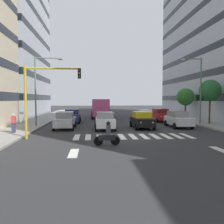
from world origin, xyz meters
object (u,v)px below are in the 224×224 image
at_px(car_row2_0, 161,115).
at_px(motorcycle_with_rider, 107,136).
at_px(car_row2_1, 72,116).
at_px(car_2, 105,120).
at_px(car_0, 178,119).
at_px(bus_behind_traffic, 100,106).
at_px(car_1, 142,120).
at_px(street_tree_1, 210,91).
at_px(traffic_light_gantry, 42,90).
at_px(street_tree_2, 185,97).
at_px(street_lamp_right, 40,84).
at_px(car_3, 65,120).
at_px(pedestrian_waiting, 13,123).
at_px(street_lamp_left, 198,84).

distance_m(car_row2_0, motorcycle_with_rider, 17.76).
xyz_separation_m(car_row2_1, motorcycle_with_rider, (-3.51, 15.11, -0.24)).
bearing_deg(car_2, car_0, -173.11).
bearing_deg(bus_behind_traffic, car_1, 104.75).
relative_size(car_1, street_tree_1, 0.87).
bearing_deg(traffic_light_gantry, street_tree_2, -138.24).
bearing_deg(bus_behind_traffic, motorcycle_with_rider, 89.33).
distance_m(car_row2_1, street_lamp_right, 6.82).
relative_size(car_2, street_tree_1, 0.87).
bearing_deg(street_tree_2, car_3, 30.24).
height_order(car_2, car_3, same).
relative_size(car_0, car_row2_1, 1.00).
xyz_separation_m(motorcycle_with_rider, street_tree_1, (-12.75, -11.28, 3.35)).
relative_size(street_lamp_right, street_tree_2, 1.63).
relative_size(car_3, traffic_light_gantry, 0.81).
distance_m(car_2, car_row2_1, 7.90).
distance_m(car_0, pedestrian_waiting, 16.25).
bearing_deg(pedestrian_waiting, car_3, -137.72).
bearing_deg(car_3, car_1, 178.64).
bearing_deg(street_tree_2, car_row2_0, 31.50).
bearing_deg(street_tree_1, street_lamp_left, 7.75).
distance_m(bus_behind_traffic, motorcycle_with_rider, 23.47).
bearing_deg(traffic_light_gantry, street_tree_1, -154.41).
bearing_deg(pedestrian_waiting, traffic_light_gantry, 140.01).
bearing_deg(car_1, car_2, 8.08).
bearing_deg(street_tree_2, pedestrian_waiting, 32.85).
xyz_separation_m(car_1, street_tree_2, (-8.62, -9.80, 2.46)).
bearing_deg(pedestrian_waiting, car_row2_0, -146.77).
distance_m(bus_behind_traffic, traffic_light_gantry, 21.21).
distance_m(street_lamp_left, street_tree_1, 1.77).
bearing_deg(car_3, car_0, -178.96).
relative_size(car_3, street_tree_1, 0.87).
bearing_deg(street_tree_2, street_lamp_right, 23.36).
bearing_deg(car_row2_1, street_lamp_left, 164.55).
bearing_deg(car_1, street_lamp_left, -161.55).
xyz_separation_m(motorcycle_with_rider, street_lamp_right, (6.46, -10.22, 3.97)).
height_order(motorcycle_with_rider, street_lamp_left, street_lamp_left).
height_order(street_lamp_left, street_tree_2, street_lamp_left).
bearing_deg(car_3, bus_behind_traffic, -105.38).
bearing_deg(car_2, street_tree_1, -166.04).
height_order(car_row2_1, motorcycle_with_rider, car_row2_1).
bearing_deg(traffic_light_gantry, car_2, -133.52).
relative_size(bus_behind_traffic, motorcycle_with_rider, 6.17).
relative_size(car_row2_0, bus_behind_traffic, 0.42).
bearing_deg(car_3, traffic_light_gantry, 80.45).
distance_m(car_row2_0, street_tree_2, 5.87).
bearing_deg(car_1, street_tree_1, -163.48).
distance_m(car_3, motorcycle_with_rider, 9.66).
bearing_deg(car_row2_1, car_3, 88.03).
distance_m(car_2, street_lamp_left, 11.88).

